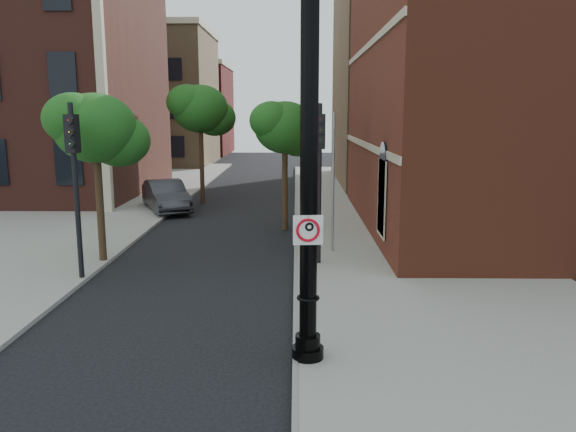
{
  "coord_description": "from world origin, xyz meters",
  "views": [
    {
      "loc": [
        2.06,
        -9.67,
        4.83
      ],
      "look_at": [
        1.89,
        2.0,
        2.68
      ],
      "focal_mm": 35.0,
      "sensor_mm": 36.0,
      "label": 1
    }
  ],
  "objects_px": {
    "parked_car": "(166,196)",
    "traffic_signal_right": "(319,158)",
    "traffic_signal_left": "(74,163)",
    "no_parking_sign": "(308,230)",
    "lamppost": "(309,191)"
  },
  "relations": [
    {
      "from": "lamppost",
      "to": "no_parking_sign",
      "type": "bearing_deg",
      "value": -93.96
    },
    {
      "from": "lamppost",
      "to": "traffic_signal_left",
      "type": "bearing_deg",
      "value": 140.42
    },
    {
      "from": "no_parking_sign",
      "to": "parked_car",
      "type": "distance_m",
      "value": 18.65
    },
    {
      "from": "no_parking_sign",
      "to": "traffic_signal_left",
      "type": "height_order",
      "value": "traffic_signal_left"
    },
    {
      "from": "lamppost",
      "to": "traffic_signal_right",
      "type": "distance_m",
      "value": 7.08
    },
    {
      "from": "lamppost",
      "to": "no_parking_sign",
      "type": "distance_m",
      "value": 0.72
    },
    {
      "from": "lamppost",
      "to": "parked_car",
      "type": "xyz_separation_m",
      "value": [
        -6.68,
        17.13,
        -2.63
      ]
    },
    {
      "from": "parked_car",
      "to": "traffic_signal_right",
      "type": "height_order",
      "value": "traffic_signal_right"
    },
    {
      "from": "no_parking_sign",
      "to": "lamppost",
      "type": "bearing_deg",
      "value": 81.58
    },
    {
      "from": "no_parking_sign",
      "to": "traffic_signal_right",
      "type": "relative_size",
      "value": 0.11
    },
    {
      "from": "traffic_signal_left",
      "to": "lamppost",
      "type": "bearing_deg",
      "value": -27.38
    },
    {
      "from": "no_parking_sign",
      "to": "traffic_signal_right",
      "type": "distance_m",
      "value": 7.3
    },
    {
      "from": "parked_car",
      "to": "traffic_signal_left",
      "type": "relative_size",
      "value": 0.92
    },
    {
      "from": "lamppost",
      "to": "traffic_signal_left",
      "type": "distance_m",
      "value": 8.39
    },
    {
      "from": "parked_car",
      "to": "traffic_signal_right",
      "type": "distance_m",
      "value": 12.64
    }
  ]
}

